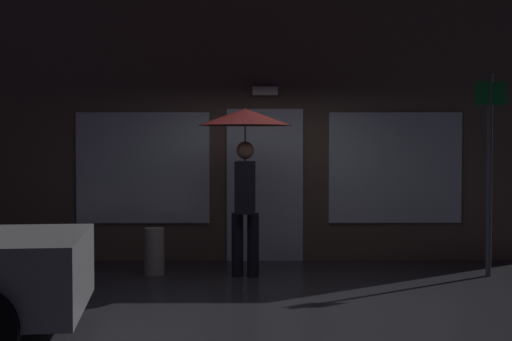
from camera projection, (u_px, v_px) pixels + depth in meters
name	position (u px, v px, depth m)	size (l,w,h in m)	color
ground_plane	(268.00, 290.00, 8.70)	(18.00, 18.00, 0.00)	#2D2D33
building_facade	(265.00, 124.00, 10.97)	(8.06, 0.48, 4.01)	brown
person_with_umbrella	(245.00, 141.00, 9.51)	(1.20, 1.20, 2.15)	black
street_sign_post	(490.00, 162.00, 9.56)	(0.40, 0.07, 2.59)	#595B60
sidewalk_bollard	(154.00, 251.00, 9.70)	(0.26, 0.26, 0.61)	#B2A899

